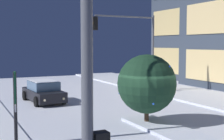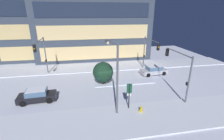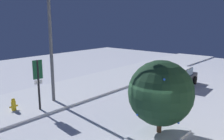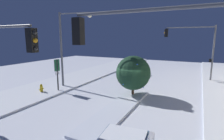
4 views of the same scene
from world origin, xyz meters
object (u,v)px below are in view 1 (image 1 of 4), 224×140
traffic_light_corner_far_left (131,39)px  parking_info_sign (15,103)px  car_near (43,92)px  decorated_tree_median (147,84)px  traffic_light_corner_near_right (205,43)px  street_lamp_arched (14,21)px

traffic_light_corner_far_left → parking_info_sign: bearing=45.3°
car_near → decorated_tree_median: size_ratio=1.28×
traffic_light_corner_near_right → traffic_light_corner_far_left: bearing=64.3°
traffic_light_corner_near_right → parking_info_sign: bearing=108.4°
street_lamp_arched → parking_info_sign: (1.57, -0.28, -2.90)m
street_lamp_arched → decorated_tree_median: bearing=-3.5°
traffic_light_corner_far_left → street_lamp_arched: 13.99m
parking_info_sign → decorated_tree_median: size_ratio=0.87×
street_lamp_arched → traffic_light_corner_near_right: bearing=-83.8°
street_lamp_arched → car_near: bearing=62.3°
car_near → street_lamp_arched: bearing=-24.5°
car_near → traffic_light_corner_far_left: traffic_light_corner_far_left is taller
car_near → street_lamp_arched: 10.13m
car_near → traffic_light_corner_far_left: 8.11m
parking_info_sign → decorated_tree_median: (-1.97, 6.61, 0.08)m
car_near → traffic_light_corner_near_right: traffic_light_corner_near_right is taller
traffic_light_corner_near_right → parking_info_sign: (-6.79, -2.25, -2.02)m
traffic_light_corner_near_right → street_lamp_arched: 8.64m
street_lamp_arched → parking_info_sign: street_lamp_arched is taller
decorated_tree_median → parking_info_sign: bearing=-73.4°
traffic_light_corner_near_right → street_lamp_arched: (-8.36, -1.97, 0.88)m
parking_info_sign → street_lamp_arched: bearing=88.3°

